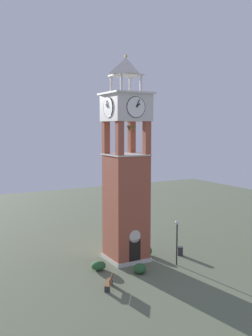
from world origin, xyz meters
name	(u,v)px	position (x,y,z in m)	size (l,w,h in m)	color
ground	(126,259)	(0.00, 0.00, 0.00)	(80.00, 80.00, 0.00)	#5B664C
clock_tower	(126,178)	(0.00, 0.00, 7.49)	(3.82, 3.82, 18.21)	#9E4C38
park_bench	(110,282)	(-4.07, -4.88, 0.48)	(1.27, 1.57, 0.95)	brown
lamp_post	(177,234)	(3.19, -3.40, 2.74)	(0.36, 0.36, 3.97)	black
trash_bin	(180,251)	(4.98, -1.53, 0.40)	(0.52, 0.52, 0.80)	#2D2D33
shrub_near_entry	(148,251)	(2.32, -0.05, 0.42)	(0.79, 0.79, 0.83)	#28562D
shrub_left_of_tower	(98,266)	(-3.27, -1.13, 0.36)	(1.26, 1.26, 0.73)	#28562D
shrub_behind_bench	(140,269)	(-0.61, -3.49, 0.41)	(1.06, 1.06, 0.81)	#28562D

